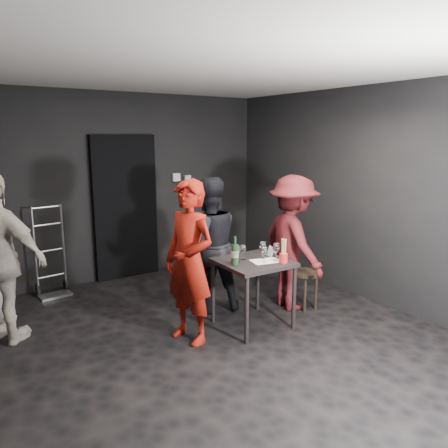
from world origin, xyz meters
TOP-DOWN VIEW (x-y plane):
  - floor at (0.00, 0.00)m, footprint 4.50×5.00m
  - ceiling at (0.00, 0.00)m, footprint 4.50×5.00m
  - wall_back at (0.00, 2.50)m, footprint 4.50×0.04m
  - wall_right at (2.25, 0.00)m, footprint 0.04×5.00m
  - doorway at (0.00, 2.44)m, footprint 0.95×0.10m
  - wallbox_upper at (0.85, 2.45)m, footprint 0.12×0.06m
  - wallbox_lower at (1.05, 2.45)m, footprint 0.10×0.06m
  - hand_truck at (-1.13, 2.24)m, footprint 0.40×0.34m
  - tasting_table at (0.51, 0.01)m, footprint 0.72×0.72m
  - stool at (1.34, 0.04)m, footprint 0.34×0.34m
  - server_red at (-0.24, 0.09)m, footprint 0.61×0.78m
  - woman_black at (0.34, 0.67)m, footprint 0.94×0.65m
  - man_maroon at (1.23, 0.17)m, footprint 0.70×1.21m
  - tasting_mat at (0.61, -0.08)m, footprint 0.35×0.27m
  - wine_glass_a at (0.24, -0.03)m, footprint 0.08×0.08m
  - wine_glass_b at (0.32, 0.05)m, footprint 0.09×0.09m
  - wine_glass_c at (0.44, 0.10)m, footprint 0.09×0.09m
  - wine_glass_d at (0.56, -0.11)m, footprint 0.08×0.08m
  - wine_glass_e at (0.71, -0.13)m, footprint 0.10×0.10m
  - wine_glass_f at (0.64, 0.01)m, footprint 0.10×0.10m
  - wine_bottle at (0.25, -0.01)m, footprint 0.07×0.07m
  - breadstick_cup at (0.73, -0.23)m, footprint 0.09×0.09m
  - reserved_card at (0.77, 0.03)m, footprint 0.12×0.16m

SIDE VIEW (x-z plane):
  - floor at x=0.00m, z-range -0.01..0.01m
  - hand_truck at x=-1.13m, z-range -0.38..0.82m
  - stool at x=1.34m, z-range 0.14..0.61m
  - tasting_table at x=0.51m, z-range 0.28..1.03m
  - tasting_mat at x=0.61m, z-range 0.75..0.75m
  - reserved_card at x=0.77m, z-range 0.75..0.86m
  - wine_glass_a at x=0.24m, z-range 0.75..0.93m
  - wine_glass_c at x=0.44m, z-range 0.75..0.93m
  - wine_glass_d at x=0.56m, z-range 0.75..0.94m
  - wine_glass_f at x=0.64m, z-range 0.75..0.96m
  - wine_glass_b at x=0.32m, z-range 0.75..0.96m
  - wine_glass_e at x=0.71m, z-range 0.75..0.97m
  - wine_bottle at x=0.25m, z-range 0.71..1.02m
  - woman_black at x=0.34m, z-range 0.00..1.75m
  - breadstick_cup at x=0.73m, z-range 0.74..1.02m
  - man_maroon at x=1.23m, z-range 0.00..1.78m
  - server_red at x=-0.24m, z-range 0.00..1.87m
  - doorway at x=0.00m, z-range 0.00..2.10m
  - wall_back at x=0.00m, z-range 0.00..2.70m
  - wall_right at x=2.25m, z-range 0.00..2.70m
  - wallbox_lower at x=1.05m, z-range 1.33..1.47m
  - wallbox_upper at x=0.85m, z-range 1.39..1.51m
  - ceiling at x=0.00m, z-range 2.69..2.71m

